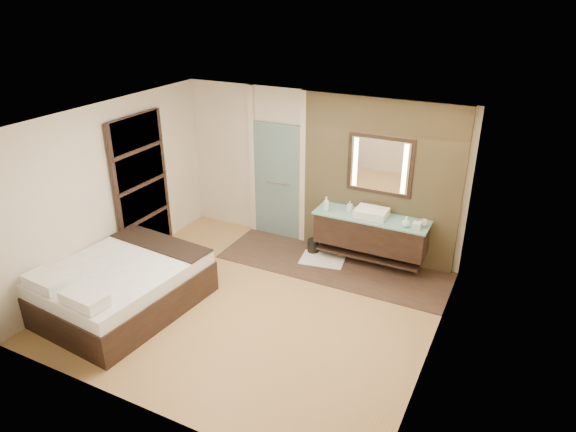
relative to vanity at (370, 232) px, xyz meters
The scene contains 15 objects.
floor 2.29m from the vanity, 119.83° to the right, with size 5.00×5.00×0.00m, color #AD8548.
tile_strip 0.83m from the vanity, 147.54° to the right, with size 3.80×1.30×0.01m, color #39261F.
stone_wall 0.82m from the vanity, 90.00° to the left, with size 2.60×0.08×2.70m, color #A08A5B.
vanity is the anchor object (origin of this frame).
mirror_unit 1.10m from the vanity, 90.00° to the left, with size 1.06×0.04×0.96m.
frosted_door 1.95m from the vanity, behind, with size 1.10×0.12×2.70m.
shoji_partition 3.82m from the vanity, 159.50° to the right, with size 0.06×1.20×2.40m.
bed 3.92m from the vanity, 134.72° to the right, with size 1.90×2.29×0.83m.
bath_mat 0.95m from the vanity, 160.73° to the right, with size 0.72×0.50×0.02m, color white.
waste_bin 1.08m from the vanity, behind, with size 0.20×0.20×0.25m, color black.
tissue_box 0.83m from the vanity, ahead, with size 0.12×0.12×0.10m, color silver.
soap_bottle_a 0.85m from the vanity, behind, with size 0.09×0.09×0.24m, color white.
soap_bottle_b 0.54m from the vanity, behind, with size 0.08×0.08×0.17m, color #B2B2B2.
soap_bottle_c 0.71m from the vanity, 13.16° to the right, with size 0.13×0.13×0.17m, color #BEEFE8.
cup 0.89m from the vanity, ahead, with size 0.12×0.12×0.10m, color white.
Camera 1 is at (3.24, -5.35, 4.26)m, focal length 32.00 mm.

